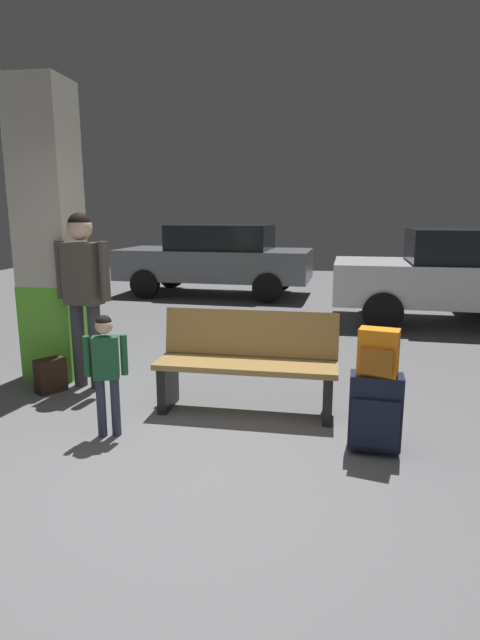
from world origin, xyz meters
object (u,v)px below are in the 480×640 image
(bench, at_px, (247,363))
(backpack_dark_floor, at_px, (50,375))
(backpack_bright, at_px, (378,353))
(parked_car_far, at_px, (217,258))
(suitcase, at_px, (375,412))
(adult, at_px, (83,282))
(child, at_px, (106,363))
(parked_car_near, at_px, (469,274))
(structural_pillar, at_px, (50,235))

(bench, relative_size, backpack_dark_floor, 4.75)
(backpack_bright, relative_size, parked_car_far, 0.08)
(suitcase, xyz_separation_m, adult, (-2.74, 1.08, 0.77))
(child, bearing_deg, parked_car_near, 50.46)
(backpack_bright, xyz_separation_m, backpack_dark_floor, (-3.05, 0.88, -0.60))
(structural_pillar, height_order, parked_car_far, structural_pillar)
(bench, bearing_deg, structural_pillar, 161.09)
(child, height_order, parked_car_far, parked_car_far)
(suitcase, bearing_deg, child, -179.51)
(structural_pillar, distance_m, bench, 2.58)
(structural_pillar, distance_m, backpack_bright, 3.65)
(bench, height_order, backpack_dark_floor, bench)
(backpack_dark_floor, xyz_separation_m, parked_car_near, (4.98, 3.94, 0.64))
(structural_pillar, height_order, bench, structural_pillar)
(suitcase, distance_m, child, 2.08)
(adult, xyz_separation_m, backpack_dark_floor, (-0.31, -0.21, -0.92))
(parked_car_far, bearing_deg, adult, -91.24)
(backpack_bright, height_order, child, child)
(structural_pillar, xyz_separation_m, adult, (0.52, -0.37, -0.44))
(backpack_bright, height_order, parked_car_far, parked_car_far)
(suitcase, relative_size, adult, 0.34)
(child, distance_m, backpack_dark_floor, 1.40)
(backpack_bright, relative_size, adult, 0.19)
(adult, relative_size, parked_car_near, 0.42)
(parked_car_far, bearing_deg, structural_pillar, -96.42)
(backpack_dark_floor, bearing_deg, structural_pillar, 109.59)
(parked_car_far, bearing_deg, backpack_bright, -70.12)
(child, distance_m, adult, 1.38)
(suitcase, distance_m, backpack_bright, 0.45)
(suitcase, xyz_separation_m, child, (-2.06, -0.02, 0.29))
(backpack_dark_floor, bearing_deg, adult, 34.00)
(adult, bearing_deg, parked_car_near, 38.63)
(parked_car_far, bearing_deg, child, -85.67)
(structural_pillar, bearing_deg, bench, -18.91)
(backpack_bright, xyz_separation_m, parked_car_near, (1.93, 4.82, 0.03))
(adult, bearing_deg, structural_pillar, 144.14)
(structural_pillar, xyz_separation_m, backpack_dark_floor, (0.21, -0.58, -1.36))
(backpack_dark_floor, distance_m, parked_car_near, 6.38)
(backpack_bright, height_order, backpack_dark_floor, backpack_bright)
(suitcase, relative_size, parked_car_far, 0.14)
(structural_pillar, distance_m, suitcase, 3.77)
(adult, relative_size, backpack_dark_floor, 5.18)
(child, height_order, backpack_dark_floor, child)
(parked_car_near, bearing_deg, suitcase, -111.80)
(suitcase, bearing_deg, backpack_bright, -168.20)
(suitcase, bearing_deg, parked_car_far, 109.88)
(structural_pillar, bearing_deg, backpack_bright, -24.09)
(adult, height_order, parked_car_far, adult)
(suitcase, bearing_deg, adult, 158.44)
(suitcase, height_order, parked_car_near, parked_car_near)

